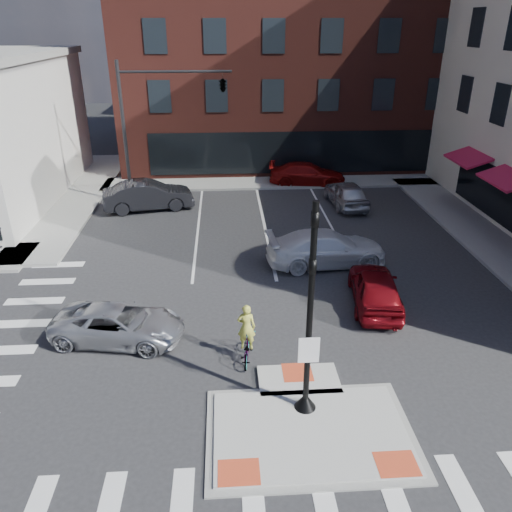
{
  "coord_description": "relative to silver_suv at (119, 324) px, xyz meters",
  "views": [
    {
      "loc": [
        -2.05,
        -10.19,
        9.74
      ],
      "look_at": [
        -0.97,
        6.29,
        2.0
      ],
      "focal_mm": 35.0,
      "sensor_mm": 36.0,
      "label": 1
    }
  ],
  "objects": [
    {
      "name": "sidewalk_n",
      "position": [
        8.72,
        17.81,
        -0.54
      ],
      "size": [
        26.0,
        3.0,
        0.15
      ],
      "primitive_type": "cube",
      "color": "gray",
      "rests_on": "ground"
    },
    {
      "name": "bg_car_red",
      "position": [
        9.11,
        17.31,
        0.11
      ],
      "size": [
        5.18,
        2.63,
        1.44
      ],
      "primitive_type": "imported",
      "rotation": [
        0.0,
        0.0,
        1.44
      ],
      "color": "maroon",
      "rests_on": "ground"
    },
    {
      "name": "bg_car_silver",
      "position": [
        10.72,
        13.0,
        0.13
      ],
      "size": [
        2.06,
        4.45,
        1.48
      ],
      "primitive_type": "imported",
      "rotation": [
        0.0,
        0.0,
        3.22
      ],
      "color": "#B4B5BC",
      "rests_on": "ground"
    },
    {
      "name": "mast_arm_signal",
      "position": [
        2.25,
        13.81,
        5.6
      ],
      "size": [
        6.1,
        2.24,
        8.0
      ],
      "color": "black",
      "rests_on": "ground"
    },
    {
      "name": "bg_car_dark",
      "position": [
        -0.69,
        13.11,
        0.22
      ],
      "size": [
        5.26,
        2.67,
        1.65
      ],
      "primitive_type": "imported",
      "rotation": [
        0.0,
        0.0,
        1.76
      ],
      "color": "#27272C",
      "rests_on": "ground"
    },
    {
      "name": "red_sedan",
      "position": [
        9.22,
        1.71,
        0.11
      ],
      "size": [
        2.27,
        4.42,
        1.44
      ],
      "primitive_type": "imported",
      "rotation": [
        0.0,
        0.0,
        3.0
      ],
      "color": "maroon",
      "rests_on": "ground"
    },
    {
      "name": "ground",
      "position": [
        5.72,
        -4.19,
        -0.61
      ],
      "size": [
        120.0,
        120.0,
        0.0
      ],
      "primitive_type": "plane",
      "color": "#28282B",
      "rests_on": "ground"
    },
    {
      "name": "white_pickup",
      "position": [
        8.06,
        5.35,
        0.15
      ],
      "size": [
        5.45,
        2.66,
        1.53
      ],
      "primitive_type": "imported",
      "rotation": [
        0.0,
        0.0,
        1.67
      ],
      "color": "white",
      "rests_on": "ground"
    },
    {
      "name": "building_far_right",
      "position": [
        14.72,
        49.81,
        5.39
      ],
      "size": [
        12.0,
        12.0,
        12.0
      ],
      "primitive_type": "cube",
      "color": "brown",
      "rests_on": "ground"
    },
    {
      "name": "silver_suv",
      "position": [
        0.0,
        0.0,
        0.0
      ],
      "size": [
        4.67,
        2.73,
        1.22
      ],
      "primitive_type": "imported",
      "rotation": [
        0.0,
        0.0,
        1.4
      ],
      "color": "#B9BBC1",
      "rests_on": "ground"
    },
    {
      "name": "cyclist",
      "position": [
        4.22,
        -1.39,
        0.06
      ],
      "size": [
        0.7,
        1.59,
        2.0
      ],
      "rotation": [
        0.0,
        0.0,
        3.03
      ],
      "color": "#3F3F44",
      "rests_on": "ground"
    },
    {
      "name": "building_n",
      "position": [
        8.72,
        27.8,
        7.19
      ],
      "size": [
        24.4,
        18.4,
        15.5
      ],
      "color": "#522019",
      "rests_on": "ground"
    },
    {
      "name": "refuge_island",
      "position": [
        5.72,
        -4.45,
        -0.56
      ],
      "size": [
        5.4,
        4.65,
        0.13
      ],
      "color": "gray",
      "rests_on": "ground"
    },
    {
      "name": "sidewalk_e",
      "position": [
        16.52,
        5.81,
        -0.54
      ],
      "size": [
        3.0,
        24.0,
        0.15
      ],
      "primitive_type": "cube",
      "color": "gray",
      "rests_on": "ground"
    },
    {
      "name": "signal_pole",
      "position": [
        5.72,
        -3.8,
        1.75
      ],
      "size": [
        0.6,
        0.6,
        5.98
      ],
      "color": "black",
      "rests_on": "refuge_island"
    },
    {
      "name": "building_far_left",
      "position": [
        1.72,
        47.81,
        4.39
      ],
      "size": [
        10.0,
        12.0,
        10.0
      ],
      "primitive_type": "cube",
      "color": "slate",
      "rests_on": "ground"
    }
  ]
}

